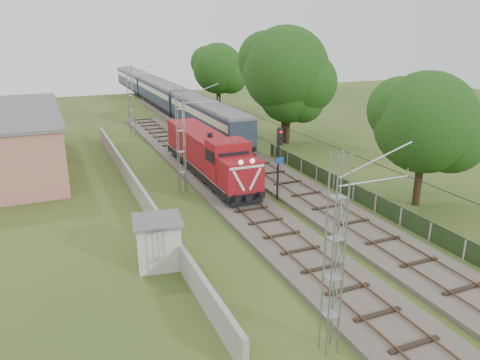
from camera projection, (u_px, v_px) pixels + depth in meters
name	position (u px, v px, depth m)	size (l,w,h in m)	color
ground	(294.00, 251.00, 26.44)	(140.00, 140.00, 0.00)	#2E481B
track_main	(245.00, 206.00, 32.51)	(4.20, 70.00, 0.45)	#6B6054
track_side	(239.00, 154.00, 45.73)	(4.20, 80.00, 0.45)	#6B6054
catenary	(182.00, 141.00, 34.58)	(3.31, 70.00, 8.00)	gray
boundary_wall	(137.00, 189.00, 34.29)	(0.25, 40.00, 1.50)	#9E9E99
station_building	(11.00, 140.00, 41.05)	(8.40, 20.40, 5.22)	#B37760
fence	(376.00, 204.00, 31.85)	(0.12, 32.00, 1.20)	black
locomotive	(209.00, 154.00, 38.47)	(2.80, 16.00, 4.06)	black
coach_rake	(161.00, 92.00, 72.13)	(2.89, 64.36, 3.34)	black
signal_post	(279.00, 151.00, 33.04)	(0.59, 0.46, 5.39)	black
relay_hut	(158.00, 242.00, 24.56)	(2.85, 2.85, 2.59)	beige
tree_a	(427.00, 124.00, 31.51)	(7.24, 6.90, 9.39)	#362A16
tree_b	(287.00, 71.00, 48.80)	(9.50, 9.05, 12.32)	#362A16
tree_c	(289.00, 94.00, 49.22)	(6.62, 6.30, 8.58)	#362A16
tree_d	(219.00, 69.00, 67.98)	(7.67, 7.30, 9.94)	#362A16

